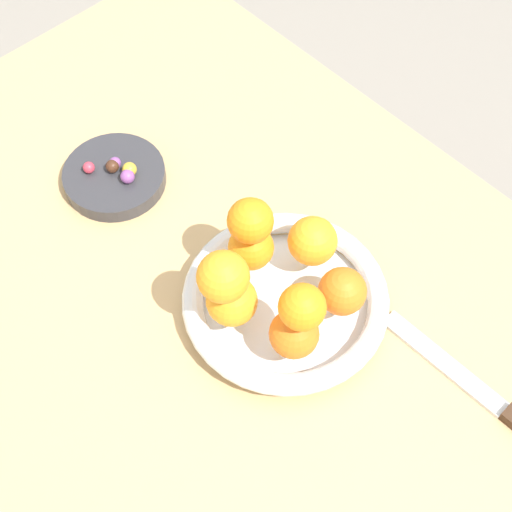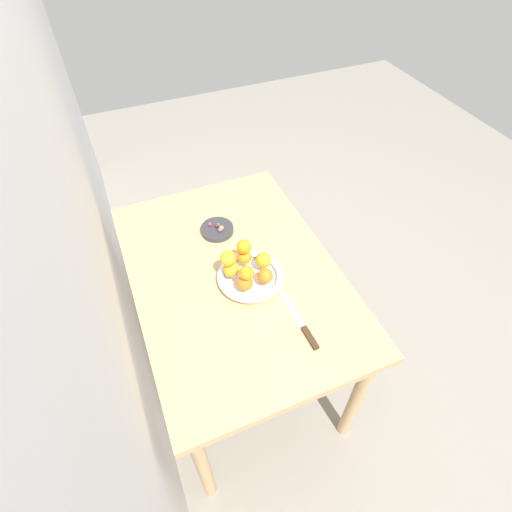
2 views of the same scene
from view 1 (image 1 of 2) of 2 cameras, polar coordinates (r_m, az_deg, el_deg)
name	(u,v)px [view 1 (image 1 of 2)]	position (r m, az deg, el deg)	size (l,w,h in m)	color
ground_plane	(237,481)	(1.65, -1.36, -16.01)	(6.00, 6.00, 0.00)	gray
dining_table	(228,331)	(1.04, -2.07, -5.48)	(1.10, 0.76, 0.74)	tan
fruit_bowl	(285,301)	(0.94, 2.14, -3.29)	(0.25, 0.25, 0.04)	silver
candy_dish	(115,177)	(1.08, -10.25, 5.70)	(0.14, 0.14, 0.02)	#333338
orange_0	(250,247)	(0.93, -0.42, 0.67)	(0.06, 0.06, 0.06)	orange
orange_1	(232,301)	(0.88, -1.77, -3.27)	(0.06, 0.06, 0.06)	orange
orange_2	(294,334)	(0.87, 2.77, -5.69)	(0.06, 0.06, 0.06)	orange
orange_3	(342,291)	(0.90, 6.30, -2.57)	(0.06, 0.06, 0.06)	orange
orange_4	(313,241)	(0.93, 4.13, 1.10)	(0.06, 0.06, 0.06)	orange
orange_5	(253,223)	(0.88, -0.22, 2.41)	(0.05, 0.05, 0.05)	orange
orange_6	(223,277)	(0.83, -2.40, -1.52)	(0.06, 0.06, 0.06)	orange
orange_7	(302,307)	(0.82, 3.38, -3.74)	(0.05, 0.05, 0.05)	orange
candy_ball_0	(115,163)	(1.07, -10.21, 6.68)	(0.02, 0.02, 0.02)	#8C4C99
candy_ball_1	(89,168)	(1.07, -12.06, 6.31)	(0.02, 0.02, 0.02)	#C6384C
candy_ball_2	(130,169)	(1.06, -9.18, 6.25)	(0.02, 0.02, 0.02)	gold
candy_ball_3	(112,166)	(1.06, -10.41, 6.43)	(0.02, 0.02, 0.02)	#472819
candy_ball_4	(128,177)	(1.05, -9.33, 5.73)	(0.02, 0.02, 0.02)	#8C4C99
knife	(492,401)	(0.94, 16.81, -10.08)	(0.26, 0.03, 0.01)	#3F2819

